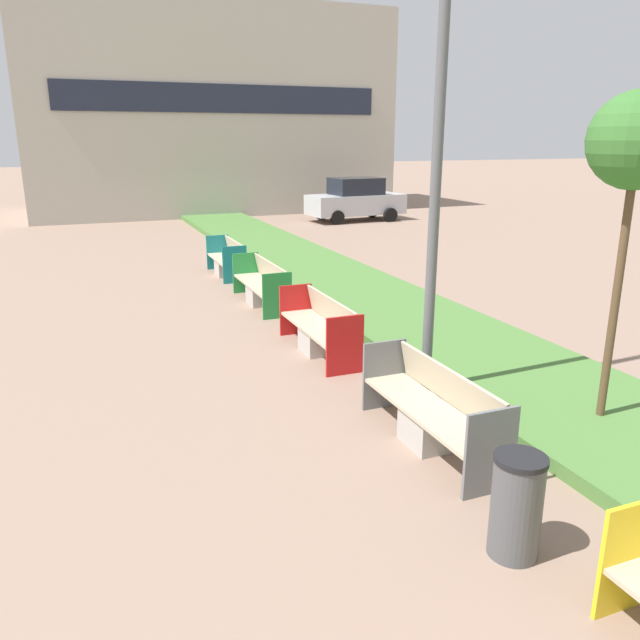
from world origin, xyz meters
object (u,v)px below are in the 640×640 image
object	(u,v)px
bench_teal_frame	(227,262)
street_lamp_post	(442,56)
parked_car_distant	(356,200)
bench_grey_frame	(432,415)
bench_red_frame	(320,331)
bench_green_frame	(262,287)
sapling_tree_near	(637,144)
litter_bin	(516,506)

from	to	relation	value
bench_teal_frame	street_lamp_post	xyz separation A→B (m)	(0.61, -9.08, 4.10)
street_lamp_post	parked_car_distant	bearing A→B (deg)	68.04
bench_teal_frame	parked_car_distant	world-z (taller)	parked_car_distant
bench_grey_frame	street_lamp_post	world-z (taller)	street_lamp_post
bench_grey_frame	bench_red_frame	size ratio (longest dim) A/B	1.04
bench_green_frame	parked_car_distant	size ratio (longest dim) A/B	0.57
sapling_tree_near	street_lamp_post	bearing A→B (deg)	135.59
bench_red_frame	sapling_tree_near	distance (m)	5.51
bench_grey_frame	litter_bin	world-z (taller)	litter_bin
parked_car_distant	sapling_tree_near	bearing A→B (deg)	-109.79
street_lamp_post	sapling_tree_near	bearing A→B (deg)	-44.41
street_lamp_post	bench_teal_frame	bearing A→B (deg)	93.87
bench_green_frame	parked_car_distant	world-z (taller)	parked_car_distant
bench_grey_frame	bench_red_frame	world-z (taller)	same
street_lamp_post	bench_green_frame	bearing A→B (deg)	95.91
bench_green_frame	bench_teal_frame	size ratio (longest dim) A/B	1.24
bench_teal_frame	bench_red_frame	bearing A→B (deg)	-89.97
bench_teal_frame	litter_bin	world-z (taller)	litter_bin
bench_green_frame	litter_bin	world-z (taller)	litter_bin
bench_red_frame	litter_bin	xyz separation A→B (m)	(-0.42, -5.63, 0.10)
bench_green_frame	bench_red_frame	bearing A→B (deg)	-90.03
litter_bin	sapling_tree_near	bearing A→B (deg)	31.92
bench_teal_frame	litter_bin	bearing A→B (deg)	-91.93
parked_car_distant	street_lamp_post	bearing A→B (deg)	-115.55
bench_red_frame	litter_bin	distance (m)	5.64
bench_red_frame	street_lamp_post	size ratio (longest dim) A/B	0.28
bench_teal_frame	sapling_tree_near	bearing A→B (deg)	-78.27
bench_grey_frame	parked_car_distant	xyz separation A→B (m)	(7.94, 19.34, 0.54)
sapling_tree_near	parked_car_distant	bearing A→B (deg)	73.81
bench_green_frame	litter_bin	size ratio (longest dim) A/B	2.57
bench_teal_frame	litter_bin	xyz separation A→B (m)	(-0.41, -12.28, 0.11)
bench_teal_frame	sapling_tree_near	world-z (taller)	sapling_tree_near
bench_red_frame	bench_green_frame	bearing A→B (deg)	89.97
bench_grey_frame	bench_teal_frame	distance (m)	10.24
bench_green_frame	bench_teal_frame	world-z (taller)	same
street_lamp_post	sapling_tree_near	distance (m)	2.45
sapling_tree_near	parked_car_distant	size ratio (longest dim) A/B	0.94
bench_teal_frame	street_lamp_post	distance (m)	9.98
bench_green_frame	bench_grey_frame	bearing A→B (deg)	-90.01
bench_green_frame	street_lamp_post	distance (m)	7.18
bench_grey_frame	litter_bin	distance (m)	2.08
bench_teal_frame	bench_grey_frame	bearing A→B (deg)	-89.97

